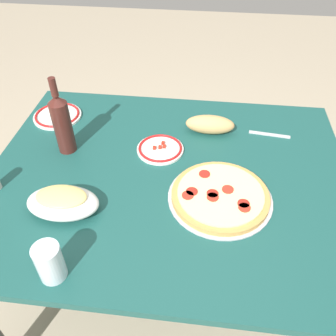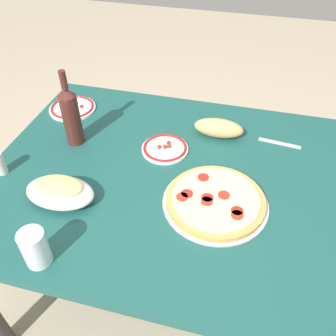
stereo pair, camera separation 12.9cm
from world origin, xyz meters
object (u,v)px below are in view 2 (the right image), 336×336
object	(u,v)px
dining_table	(168,193)
bread_loaf	(219,128)
wine_bottle	(71,115)
spice_shaker	(0,163)
baked_pasta_dish	(60,191)
pepperoni_pizza	(215,201)
water_glass	(35,248)
side_plate_near	(72,108)
side_plate_far	(165,148)

from	to	relation	value
dining_table	bread_loaf	bearing A→B (deg)	-116.95
wine_bottle	bread_loaf	world-z (taller)	wine_bottle
bread_loaf	spice_shaker	distance (m)	0.85
wine_bottle	spice_shaker	distance (m)	0.31
baked_pasta_dish	pepperoni_pizza	bearing A→B (deg)	-167.57
water_glass	side_plate_near	world-z (taller)	water_glass
wine_bottle	water_glass	xyz separation A→B (m)	(-0.15, 0.55, -0.07)
baked_pasta_dish	bread_loaf	size ratio (longest dim) A/B	1.18
water_glass	side_plate_far	world-z (taller)	water_glass
side_plate_far	baked_pasta_dish	bearing A→B (deg)	52.00
dining_table	bread_loaf	world-z (taller)	bread_loaf
pepperoni_pizza	side_plate_far	xyz separation A→B (m)	(0.24, -0.24, -0.01)
wine_bottle	side_plate_far	world-z (taller)	wine_bottle
wine_bottle	side_plate_near	bearing A→B (deg)	-60.61
wine_bottle	bread_loaf	distance (m)	0.59
dining_table	bread_loaf	distance (m)	0.35
dining_table	side_plate_far	size ratio (longest dim) A/B	7.18
dining_table	baked_pasta_dish	distance (m)	0.41
pepperoni_pizza	wine_bottle	xyz separation A→B (m)	(0.61, -0.20, 0.11)
dining_table	side_plate_near	world-z (taller)	side_plate_near
water_glass	wine_bottle	bearing A→B (deg)	-75.22
baked_pasta_dish	side_plate_near	distance (m)	0.57
wine_bottle	baked_pasta_dish	bearing A→B (deg)	106.83
pepperoni_pizza	wine_bottle	distance (m)	0.65
spice_shaker	baked_pasta_dish	bearing A→B (deg)	165.62
bread_loaf	spice_shaker	size ratio (longest dim) A/B	2.34
water_glass	side_plate_far	size ratio (longest dim) A/B	0.65
spice_shaker	bread_loaf	bearing A→B (deg)	-150.06
dining_table	side_plate_near	bearing A→B (deg)	-30.34
water_glass	bread_loaf	bearing A→B (deg)	-119.35
side_plate_far	dining_table	bearing A→B (deg)	109.42
dining_table	spice_shaker	bearing A→B (deg)	13.61
side_plate_far	spice_shaker	world-z (taller)	spice_shaker
baked_pasta_dish	water_glass	size ratio (longest dim) A/B	1.99
side_plate_far	wine_bottle	bearing A→B (deg)	5.65
spice_shaker	water_glass	bearing A→B (deg)	136.76
side_plate_far	bread_loaf	distance (m)	0.24
dining_table	spice_shaker	distance (m)	0.63
bread_loaf	spice_shaker	xyz separation A→B (m)	(0.74, 0.43, 0.00)
side_plate_far	spice_shaker	bearing A→B (deg)	26.84
dining_table	baked_pasta_dish	xyz separation A→B (m)	(0.32, 0.22, 0.14)
water_glass	spice_shaker	xyz separation A→B (m)	(0.33, -0.31, -0.02)
bread_loaf	pepperoni_pizza	bearing A→B (deg)	97.20
water_glass	spice_shaker	world-z (taller)	water_glass
wine_bottle	side_plate_far	xyz separation A→B (m)	(-0.37, -0.04, -0.12)
bread_loaf	water_glass	bearing A→B (deg)	60.65
dining_table	side_plate_near	xyz separation A→B (m)	(0.54, -0.31, 0.11)
side_plate_near	baked_pasta_dish	bearing A→B (deg)	112.25
dining_table	water_glass	xyz separation A→B (m)	(0.27, 0.45, 0.16)
wine_bottle	side_plate_near	xyz separation A→B (m)	(0.12, -0.22, -0.12)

